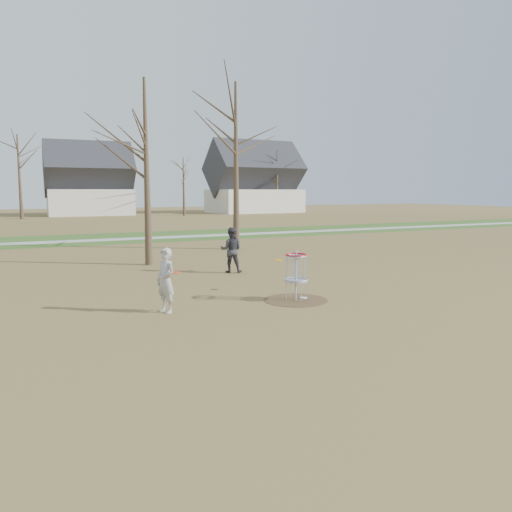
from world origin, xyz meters
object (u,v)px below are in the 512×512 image
(player_standing, at_px, (166,280))
(disc_golf_basket, at_px, (296,268))
(player_throwing, at_px, (231,250))
(disc_grounded, at_px, (303,298))

(player_standing, relative_size, disc_golf_basket, 1.21)
(player_standing, xyz_separation_m, player_throwing, (3.93, 4.98, 0.03))
(player_standing, relative_size, disc_grounded, 7.41)
(disc_grounded, distance_m, disc_golf_basket, 0.95)
(disc_golf_basket, bearing_deg, disc_grounded, 17.72)
(player_standing, distance_m, disc_golf_basket, 3.65)
(disc_grounded, height_order, disc_golf_basket, disc_golf_basket)
(player_throwing, bearing_deg, disc_grounded, 118.24)
(disc_golf_basket, bearing_deg, player_standing, 176.47)
(player_throwing, distance_m, disc_golf_basket, 5.21)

